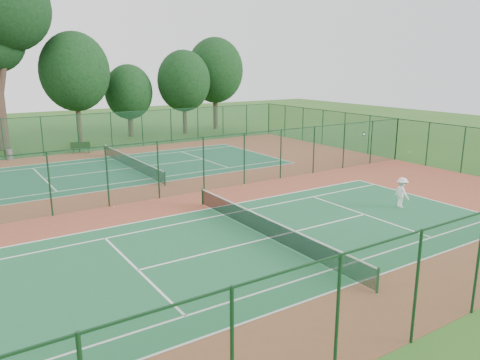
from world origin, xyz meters
name	(u,v)px	position (x,y,z in m)	size (l,w,h in m)	color
ground	(183,194)	(0.00, 0.00, 0.00)	(120.00, 120.00, 0.00)	#2C5A1C
red_pad	(183,194)	(0.00, 0.00, 0.01)	(40.00, 36.00, 0.01)	brown
court_near	(269,238)	(0.00, -9.00, 0.01)	(23.77, 10.97, 0.01)	#1E613A
court_far	(131,168)	(0.00, 9.00, 0.01)	(23.77, 10.97, 0.01)	#1C593D
fence_north	(95,132)	(0.00, 18.00, 1.76)	(40.00, 0.09, 3.50)	#194D30
fence_south	(449,274)	(0.00, -18.00, 1.76)	(40.00, 0.09, 3.50)	#184827
fence_east	(396,139)	(20.00, 0.00, 1.76)	(0.09, 36.00, 3.50)	#174525
fence_divider	(182,167)	(0.00, 0.00, 1.76)	(40.00, 0.09, 3.50)	#194D2C
tennis_net_near	(269,227)	(0.00, -9.00, 0.54)	(0.10, 12.90, 0.97)	#14391C
tennis_net_far	(130,161)	(0.00, 9.00, 0.54)	(0.10, 12.90, 0.97)	#12331E
player_near	(402,192)	(9.12, -9.20, 0.88)	(1.11, 0.64, 1.72)	white
trash_bin	(10,155)	(-7.41, 17.60, 0.47)	(0.51, 0.51, 0.91)	slate
bench	(81,147)	(-1.56, 17.49, 0.55)	(1.78, 1.03, 1.05)	#123416
stray_ball_a	(244,185)	(4.44, -0.24, 0.05)	(0.07, 0.07, 0.07)	yellow
stray_ball_b	(244,187)	(4.11, -0.79, 0.05)	(0.07, 0.07, 0.07)	#D9F037
stray_ball_c	(114,207)	(-4.49, -0.35, 0.05)	(0.08, 0.08, 0.08)	yellow
evergreen_row	(84,141)	(0.50, 24.25, 0.00)	(39.00, 5.00, 12.00)	black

